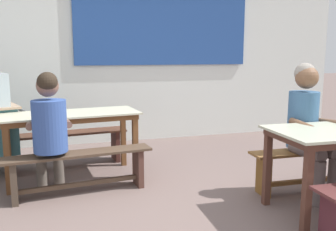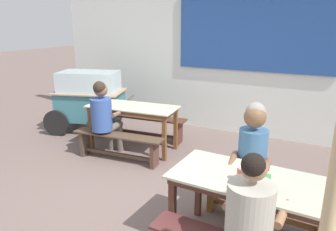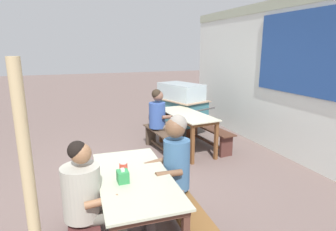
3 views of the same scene
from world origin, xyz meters
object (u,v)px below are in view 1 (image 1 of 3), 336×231
(dining_table_far, at_px, (71,120))
(person_left_back_turned, at_px, (49,127))
(bench_near_back, at_px, (313,164))
(person_right_near_table, at_px, (308,121))
(bench_far_front, at_px, (80,167))
(bench_far_back, at_px, (66,144))

(dining_table_far, relative_size, person_left_back_turned, 1.25)
(dining_table_far, height_order, bench_near_back, dining_table_far)
(person_left_back_turned, distance_m, person_right_near_table, 2.59)
(dining_table_far, xyz_separation_m, bench_near_back, (2.43, -1.13, -0.40))
(dining_table_far, xyz_separation_m, bench_far_front, (0.05, -0.52, -0.40))
(bench_far_back, relative_size, person_left_back_turned, 1.23)
(bench_far_back, height_order, person_right_near_table, person_right_near_table)
(bench_far_back, relative_size, bench_far_front, 1.03)
(bench_far_front, bearing_deg, person_right_near_table, -16.84)
(dining_table_far, bearing_deg, person_left_back_turned, -115.02)
(dining_table_far, distance_m, bench_far_front, 0.66)
(bench_far_back, xyz_separation_m, bench_far_front, (0.10, -1.04, 0.00))
(dining_table_far, xyz_separation_m, person_right_near_table, (2.27, -1.19, 0.08))
(bench_far_back, xyz_separation_m, bench_near_back, (2.48, -1.65, -0.00))
(person_right_near_table, bearing_deg, bench_far_back, 143.59)
(bench_far_front, height_order, bench_near_back, same)
(bench_far_front, height_order, person_right_near_table, person_right_near_table)
(bench_near_back, xyz_separation_m, person_left_back_turned, (-2.65, 0.65, 0.44))
(bench_near_back, distance_m, person_left_back_turned, 2.77)
(bench_near_back, distance_m, person_right_near_table, 0.51)
(dining_table_far, height_order, person_left_back_turned, person_left_back_turned)
(dining_table_far, relative_size, person_right_near_table, 1.17)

